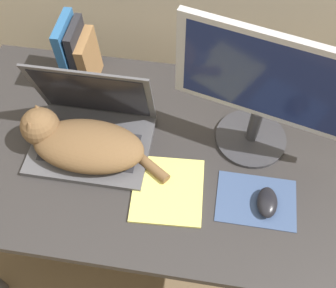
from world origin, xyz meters
TOP-DOWN VIEW (x-y plane):
  - desk at (0.00, 0.38)m, footprint 1.24×0.77m
  - laptop at (-0.16, 0.39)m, footprint 0.37×0.27m
  - cat at (-0.19, 0.34)m, footprint 0.47×0.19m
  - external_monitor at (0.33, 0.47)m, footprint 0.51×0.22m
  - mousepad at (0.36, 0.25)m, footprint 0.23×0.17m
  - computer_mouse at (0.38, 0.24)m, footprint 0.06×0.10m
  - book_row at (-0.27, 0.65)m, footprint 0.10×0.15m
  - notepad at (0.10, 0.25)m, footprint 0.22×0.23m

SIDE VIEW (x-z plane):
  - desk at x=0.00m, z-range 0.28..0.99m
  - mousepad at x=0.36m, z-range 0.71..0.71m
  - notepad at x=0.10m, z-range 0.71..0.71m
  - computer_mouse at x=0.38m, z-range 0.71..0.75m
  - laptop at x=-0.16m, z-range 0.62..0.90m
  - cat at x=-0.19m, z-range 0.69..0.84m
  - book_row at x=-0.27m, z-range 0.69..0.94m
  - external_monitor at x=0.33m, z-range 0.73..1.16m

